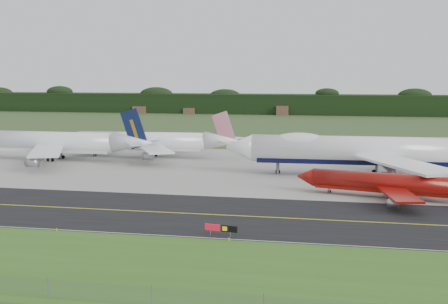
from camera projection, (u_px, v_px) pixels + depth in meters
ground at (269, 212)px, 111.80m from camera, size 600.00×600.00×0.00m
grass_verge at (231, 273)px, 77.81m from camera, size 400.00×30.00×0.01m
taxiway at (266, 217)px, 107.91m from camera, size 400.00×32.00×0.02m
apron at (295, 170)px, 161.32m from camera, size 400.00×78.00×0.01m
taxiway_centreline at (266, 217)px, 107.91m from camera, size 400.00×0.40×0.00m
taxiway_edge_line at (251, 240)px, 92.86m from camera, size 400.00×0.25×0.00m
perimeter_fence at (207, 301)px, 65.05m from camera, size 320.00×0.10×320.00m
horizon_treeline at (330, 106)px, 376.95m from camera, size 700.00×25.00×12.00m
jet_ba_747 at (372, 151)px, 149.39m from camera, size 72.97×60.51×18.37m
jet_red_737 at (393, 184)px, 123.72m from camera, size 38.81×31.05×10.59m
jet_navy_gold at (55, 143)px, 178.38m from camera, size 59.21×51.70×15.31m
jet_star_tail at (151, 142)px, 183.78m from camera, size 53.23×44.49×14.04m
taxiway_sign at (221, 228)px, 95.16m from camera, size 5.24×1.09×1.76m
edge_marker_left at (57, 230)px, 98.15m from camera, size 0.16×0.16×0.50m
edge_marker_center at (229, 239)px, 92.51m from camera, size 0.16×0.16×0.50m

